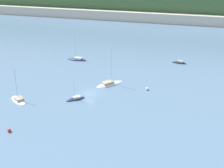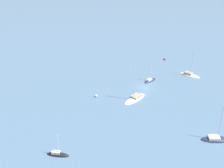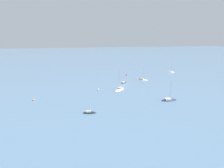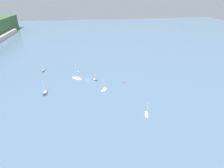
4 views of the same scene
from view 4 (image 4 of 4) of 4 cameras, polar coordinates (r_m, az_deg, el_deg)
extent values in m
plane|color=slate|center=(125.42, -7.89, 1.47)|extent=(600.00, 600.00, 0.00)
ellipsoid|color=#232D4C|center=(114.95, -20.94, -2.89)|extent=(7.27, 2.81, 1.42)
cube|color=silver|center=(115.11, -20.96, -2.45)|extent=(2.65, 1.86, 0.60)
cylinder|color=silver|center=(112.49, -21.36, -0.96)|extent=(0.14, 0.14, 8.45)
ellipsoid|color=white|center=(92.04, 11.12, -9.68)|extent=(5.85, 2.89, 1.66)
cube|color=silver|center=(91.95, 11.12, -9.14)|extent=(2.22, 1.68, 0.56)
cylinder|color=silver|center=(89.43, 11.38, -7.73)|extent=(0.14, 0.14, 7.19)
ellipsoid|color=black|center=(147.61, -21.37, 3.92)|extent=(5.13, 1.95, 1.34)
cube|color=beige|center=(147.71, -21.37, 4.22)|extent=(1.90, 1.18, 0.60)
cylinder|color=silver|center=(146.39, -21.58, 4.86)|extent=(0.14, 0.14, 4.72)
ellipsoid|color=white|center=(112.08, -2.49, -1.69)|extent=(7.23, 6.04, 1.17)
cube|color=tan|center=(112.18, -2.36, -1.25)|extent=(3.08, 2.88, 0.72)
cylinder|color=silver|center=(109.70, -2.62, 0.23)|extent=(0.14, 0.14, 8.15)
ellipsoid|color=#232D4C|center=(123.72, -5.56, 1.22)|extent=(4.70, 4.91, 1.17)
cube|color=silver|center=(123.70, -5.72, 1.51)|extent=(2.09, 2.14, 0.52)
cylinder|color=silver|center=(122.22, -5.53, 2.49)|extent=(0.14, 0.14, 5.53)
ellipsoid|color=silver|center=(128.51, -11.34, 1.85)|extent=(7.68, 8.80, 1.11)
cube|color=tan|center=(127.80, -11.12, 2.05)|extent=(3.56, 3.78, 0.73)
cylinder|color=silver|center=(126.44, -11.73, 4.20)|extent=(0.14, 0.14, 10.73)
sphere|color=yellow|center=(166.71, -14.20, 7.84)|extent=(0.80, 0.80, 0.80)
sphere|color=white|center=(138.45, -10.90, 4.04)|extent=(0.81, 0.81, 0.81)
sphere|color=red|center=(120.01, 3.80, 0.62)|extent=(0.79, 0.79, 0.79)
camera|label=1|loc=(160.21, 18.98, 18.75)|focal=50.00mm
camera|label=2|loc=(147.28, -46.88, 14.76)|focal=50.00mm
camera|label=3|loc=(165.95, -44.06, 10.97)|focal=28.00mm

